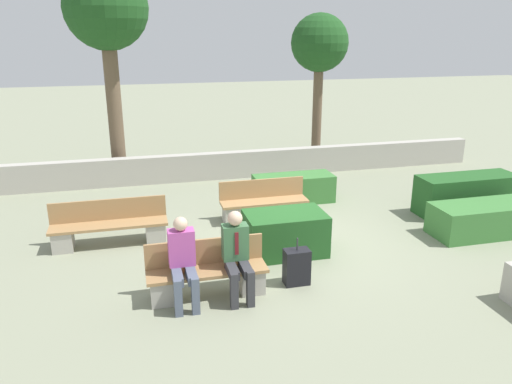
{
  "coord_description": "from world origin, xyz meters",
  "views": [
    {
      "loc": [
        -2.75,
        -8.18,
        3.82
      ],
      "look_at": [
        -0.54,
        0.5,
        0.9
      ],
      "focal_mm": 35.0,
      "sensor_mm": 36.0,
      "label": 1
    }
  ],
  "objects_px": {
    "person_seated_man": "(237,252)",
    "tree_leftmost": "(106,13)",
    "bench_left_side": "(264,205)",
    "bench_right_side": "(110,228)",
    "tree_center_left": "(320,46)",
    "person_seated_woman": "(183,258)",
    "suitcase": "(297,267)",
    "bench_front": "(207,276)"
  },
  "relations": [
    {
      "from": "suitcase",
      "to": "tree_center_left",
      "type": "bearing_deg",
      "value": 67.12
    },
    {
      "from": "suitcase",
      "to": "person_seated_man",
      "type": "bearing_deg",
      "value": -172.38
    },
    {
      "from": "person_seated_woman",
      "to": "suitcase",
      "type": "distance_m",
      "value": 1.83
    },
    {
      "from": "tree_leftmost",
      "to": "tree_center_left",
      "type": "relative_size",
      "value": 1.25
    },
    {
      "from": "person_seated_woman",
      "to": "suitcase",
      "type": "xyz_separation_m",
      "value": [
        1.77,
        0.13,
        -0.42
      ]
    },
    {
      "from": "bench_left_side",
      "to": "bench_right_side",
      "type": "xyz_separation_m",
      "value": [
        -3.11,
        -0.55,
        0.01
      ]
    },
    {
      "from": "person_seated_woman",
      "to": "tree_center_left",
      "type": "distance_m",
      "value": 9.43
    },
    {
      "from": "person_seated_man",
      "to": "person_seated_woman",
      "type": "relative_size",
      "value": 1.01
    },
    {
      "from": "bench_front",
      "to": "bench_right_side",
      "type": "height_order",
      "value": "same"
    },
    {
      "from": "person_seated_woman",
      "to": "suitcase",
      "type": "relative_size",
      "value": 1.67
    },
    {
      "from": "tree_center_left",
      "to": "person_seated_woman",
      "type": "bearing_deg",
      "value": -122.96
    },
    {
      "from": "person_seated_man",
      "to": "tree_center_left",
      "type": "distance_m",
      "value": 9.03
    },
    {
      "from": "bench_left_side",
      "to": "person_seated_man",
      "type": "relative_size",
      "value": 1.39
    },
    {
      "from": "bench_front",
      "to": "bench_right_side",
      "type": "distance_m",
      "value": 2.71
    },
    {
      "from": "bench_left_side",
      "to": "bench_right_side",
      "type": "distance_m",
      "value": 3.16
    },
    {
      "from": "bench_front",
      "to": "tree_leftmost",
      "type": "relative_size",
      "value": 0.33
    },
    {
      "from": "bench_left_side",
      "to": "suitcase",
      "type": "relative_size",
      "value": 2.36
    },
    {
      "from": "person_seated_man",
      "to": "tree_center_left",
      "type": "xyz_separation_m",
      "value": [
        4.13,
        7.59,
        2.65
      ]
    },
    {
      "from": "person_seated_woman",
      "to": "tree_leftmost",
      "type": "height_order",
      "value": "tree_leftmost"
    },
    {
      "from": "suitcase",
      "to": "person_seated_woman",
      "type": "bearing_deg",
      "value": -175.69
    },
    {
      "from": "bench_right_side",
      "to": "person_seated_man",
      "type": "bearing_deg",
      "value": -62.91
    },
    {
      "from": "suitcase",
      "to": "tree_center_left",
      "type": "relative_size",
      "value": 0.18
    },
    {
      "from": "bench_left_side",
      "to": "bench_right_side",
      "type": "bearing_deg",
      "value": -174.03
    },
    {
      "from": "bench_right_side",
      "to": "suitcase",
      "type": "height_order",
      "value": "bench_right_side"
    },
    {
      "from": "bench_right_side",
      "to": "tree_leftmost",
      "type": "height_order",
      "value": "tree_leftmost"
    },
    {
      "from": "bench_left_side",
      "to": "tree_leftmost",
      "type": "distance_m",
      "value": 6.22
    },
    {
      "from": "suitcase",
      "to": "tree_center_left",
      "type": "xyz_separation_m",
      "value": [
        3.15,
        7.45,
        3.08
      ]
    },
    {
      "from": "person_seated_man",
      "to": "tree_leftmost",
      "type": "relative_size",
      "value": 0.24
    },
    {
      "from": "bench_left_side",
      "to": "suitcase",
      "type": "xyz_separation_m",
      "value": [
        -0.24,
        -2.84,
        -0.03
      ]
    },
    {
      "from": "bench_front",
      "to": "person_seated_woman",
      "type": "distance_m",
      "value": 0.55
    },
    {
      "from": "bench_left_side",
      "to": "tree_leftmost",
      "type": "bearing_deg",
      "value": 123.37
    },
    {
      "from": "person_seated_man",
      "to": "tree_leftmost",
      "type": "xyz_separation_m",
      "value": [
        -1.74,
        6.83,
        3.48
      ]
    },
    {
      "from": "bench_front",
      "to": "person_seated_woman",
      "type": "relative_size",
      "value": 1.38
    },
    {
      "from": "bench_left_side",
      "to": "person_seated_woman",
      "type": "relative_size",
      "value": 1.41
    },
    {
      "from": "bench_left_side",
      "to": "tree_leftmost",
      "type": "height_order",
      "value": "tree_leftmost"
    },
    {
      "from": "tree_leftmost",
      "to": "suitcase",
      "type": "bearing_deg",
      "value": -67.93
    },
    {
      "from": "bench_right_side",
      "to": "suitcase",
      "type": "xyz_separation_m",
      "value": [
        2.87,
        -2.29,
        -0.04
      ]
    },
    {
      "from": "person_seated_woman",
      "to": "suitcase",
      "type": "height_order",
      "value": "person_seated_woman"
    },
    {
      "from": "person_seated_man",
      "to": "bench_front",
      "type": "bearing_deg",
      "value": 162.47
    },
    {
      "from": "bench_left_side",
      "to": "suitcase",
      "type": "height_order",
      "value": "bench_left_side"
    },
    {
      "from": "suitcase",
      "to": "bench_right_side",
      "type": "bearing_deg",
      "value": 141.48
    },
    {
      "from": "bench_left_side",
      "to": "suitcase",
      "type": "distance_m",
      "value": 2.85
    }
  ]
}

